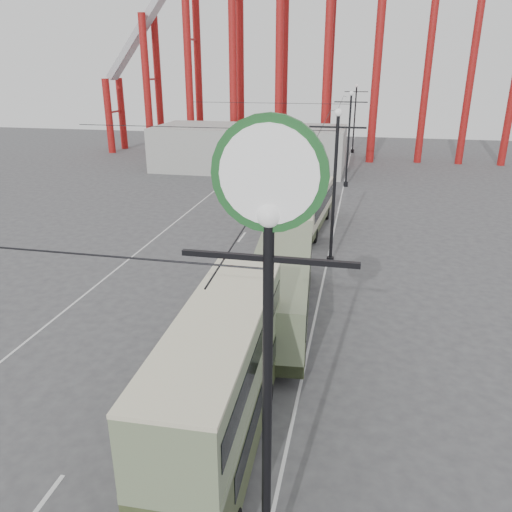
% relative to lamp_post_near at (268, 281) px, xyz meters
% --- Properties ---
extents(ground, '(160.00, 160.00, 0.00)m').
position_rel_lamp_post_near_xyz_m(ground, '(-5.60, 3.00, -7.86)').
color(ground, '#444346').
rests_on(ground, ground).
extents(road_markings, '(12.52, 120.00, 0.01)m').
position_rel_lamp_post_near_xyz_m(road_markings, '(-6.46, 22.70, -7.86)').
color(road_markings, silver).
rests_on(road_markings, ground).
extents(lamp_post_near, '(3.20, 0.44, 10.80)m').
position_rel_lamp_post_near_xyz_m(lamp_post_near, '(0.00, 0.00, 0.00)').
color(lamp_post_near, black).
rests_on(lamp_post_near, ground).
extents(lamp_post_mid, '(3.20, 0.44, 9.32)m').
position_rel_lamp_post_near_xyz_m(lamp_post_mid, '(0.00, 21.00, -3.18)').
color(lamp_post_mid, black).
rests_on(lamp_post_mid, ground).
extents(lamp_post_far, '(3.20, 0.44, 9.32)m').
position_rel_lamp_post_near_xyz_m(lamp_post_far, '(0.00, 43.00, -3.18)').
color(lamp_post_far, black).
rests_on(lamp_post_far, ground).
extents(lamp_post_distant, '(3.20, 0.44, 9.32)m').
position_rel_lamp_post_near_xyz_m(lamp_post_distant, '(0.00, 65.00, -3.18)').
color(lamp_post_distant, black).
rests_on(lamp_post_distant, ground).
extents(fairground_shed, '(22.00, 10.00, 5.00)m').
position_rel_lamp_post_near_xyz_m(fairground_shed, '(-11.60, 50.00, -5.36)').
color(fairground_shed, '#A7A8A2').
rests_on(fairground_shed, ground).
extents(double_decker_bus, '(2.55, 9.19, 4.90)m').
position_rel_lamp_post_near_xyz_m(double_decker_bus, '(-2.15, 3.95, -5.11)').
color(double_decker_bus, '#333F22').
rests_on(double_decker_bus, ground).
extents(single_decker_green, '(3.61, 11.77, 3.28)m').
position_rel_lamp_post_near_xyz_m(single_decker_green, '(-1.84, 13.32, -6.01)').
color(single_decker_green, gray).
rests_on(single_decker_green, ground).
extents(single_decker_cream, '(3.11, 9.94, 3.05)m').
position_rel_lamp_post_near_xyz_m(single_decker_cream, '(-2.25, 28.12, -6.14)').
color(single_decker_cream, beige).
rests_on(single_decker_cream, ground).
extents(pedestrian, '(0.77, 0.72, 1.76)m').
position_rel_lamp_post_near_xyz_m(pedestrian, '(-2.69, 14.51, -6.98)').
color(pedestrian, black).
rests_on(pedestrian, ground).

